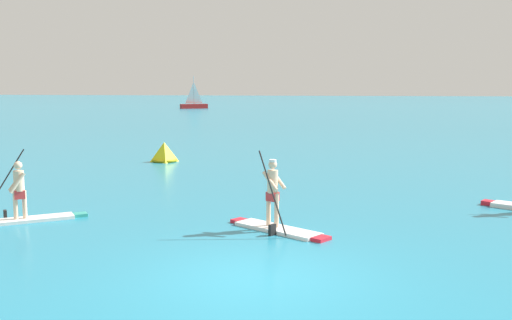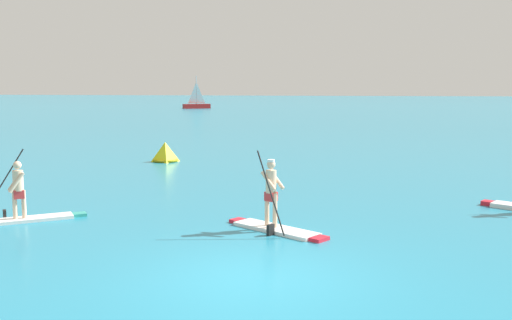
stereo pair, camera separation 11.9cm
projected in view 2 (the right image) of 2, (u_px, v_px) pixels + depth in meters
name	position (u px, v px, depth m)	size (l,w,h in m)	color
ground	(252.00, 277.00, 10.50)	(440.00, 440.00, 0.00)	teal
paddleboarder_near_left	(15.00, 208.00, 14.75)	(3.05, 2.47, 1.92)	white
paddleboarder_mid_center	(274.00, 213.00, 13.83)	(2.68, 1.86, 2.04)	white
race_marker_buoy	(165.00, 153.00, 26.69)	(1.28, 1.28, 0.92)	yellow
sailboat_left_horizon	(197.00, 104.00, 92.63)	(4.31, 3.46, 5.26)	#A51E1E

